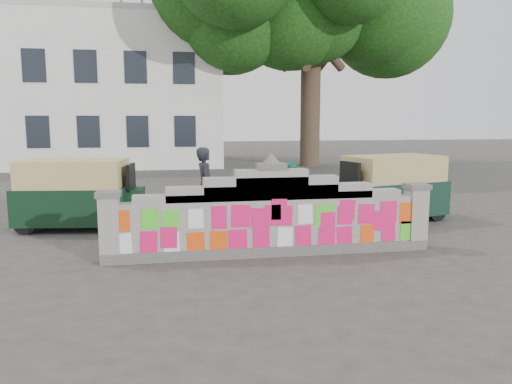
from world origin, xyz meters
TOP-DOWN VIEW (x-y plane):
  - ground at (0.00, 0.00)m, footprint 100.00×100.00m
  - parapet_wall at (-0.00, -0.01)m, footprint 6.48×0.44m
  - building at (-7.00, 21.98)m, footprint 16.00×10.00m
  - shade_tree at (6.00, 18.00)m, footprint 12.00×10.00m
  - cyclist_bike at (-1.11, 1.98)m, footprint 1.99×0.76m
  - cyclist_rider at (-1.11, 1.98)m, footprint 0.44×0.65m
  - pedestrian at (1.00, 2.47)m, footprint 0.76×0.89m
  - rickshaw_left at (-4.09, 3.14)m, footprint 3.10×1.72m
  - rickshaw_right at (3.74, 2.75)m, footprint 3.15×2.04m

SIDE VIEW (x-z plane):
  - ground at x=0.00m, z-range 0.00..0.00m
  - cyclist_bike at x=-1.11m, z-range 0.00..1.03m
  - parapet_wall at x=0.00m, z-range -0.26..1.75m
  - pedestrian at x=1.00m, z-range 0.00..1.60m
  - rickshaw_left at x=-4.09m, z-range 0.03..1.70m
  - cyclist_rider at x=-1.11m, z-range 0.00..1.75m
  - rickshaw_right at x=3.74m, z-range 0.03..1.72m
  - building at x=-7.00m, z-range -0.44..8.46m
  - shade_tree at x=6.00m, z-range 2.94..14.94m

